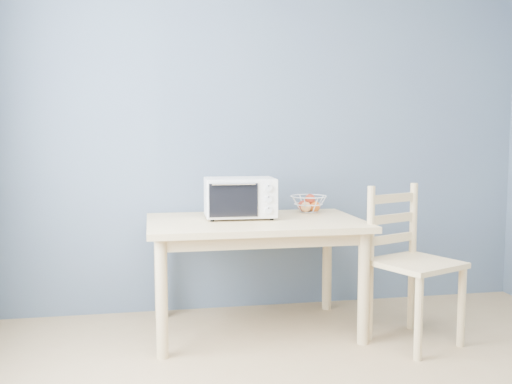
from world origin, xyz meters
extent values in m
cube|color=slate|center=(0.00, 2.25, 1.30)|extent=(4.00, 0.01, 2.60)
cube|color=#DCC384|center=(-0.22, 1.70, 0.73)|extent=(1.40, 0.90, 0.04)
cylinder|color=#DCC384|center=(-0.84, 1.33, 0.35)|extent=(0.07, 0.07, 0.71)
cylinder|color=#DCC384|center=(0.40, 1.33, 0.35)|extent=(0.07, 0.07, 0.71)
cylinder|color=#DCC384|center=(-0.84, 2.07, 0.35)|extent=(0.07, 0.07, 0.71)
cylinder|color=#DCC384|center=(0.40, 2.07, 0.35)|extent=(0.07, 0.07, 0.71)
cube|color=white|center=(-0.30, 1.78, 0.89)|extent=(0.47, 0.32, 0.26)
cube|color=black|center=(-0.37, 1.78, 0.89)|extent=(0.31, 0.28, 0.20)
cube|color=black|center=(-0.37, 1.62, 0.89)|extent=(0.31, 0.02, 0.22)
cylinder|color=silver|center=(-0.37, 1.60, 1.00)|extent=(0.28, 0.02, 0.01)
cube|color=white|center=(-0.15, 1.62, 0.89)|extent=(0.13, 0.01, 0.24)
cylinder|color=black|center=(-0.50, 1.67, 0.76)|extent=(0.02, 0.02, 0.02)
cylinder|color=black|center=(-0.11, 1.66, 0.76)|extent=(0.02, 0.02, 0.02)
cylinder|color=black|center=(-0.50, 1.90, 0.76)|extent=(0.02, 0.02, 0.02)
cylinder|color=black|center=(-0.11, 1.89, 0.76)|extent=(0.02, 0.02, 0.02)
cylinder|color=silver|center=(-0.15, 1.61, 0.97)|extent=(0.05, 0.02, 0.05)
cylinder|color=silver|center=(-0.15, 1.61, 0.89)|extent=(0.05, 0.02, 0.05)
cylinder|color=silver|center=(-0.15, 1.61, 0.82)|extent=(0.05, 0.02, 0.05)
torus|color=silver|center=(0.22, 1.97, 0.87)|extent=(0.32, 0.32, 0.01)
torus|color=silver|center=(0.22, 1.97, 0.81)|extent=(0.25, 0.25, 0.01)
torus|color=silver|center=(0.22, 1.97, 0.76)|extent=(0.15, 0.15, 0.01)
sphere|color=#AF1D17|center=(0.19, 1.98, 0.80)|extent=(0.08, 0.08, 0.08)
sphere|color=#CD5B18|center=(0.27, 1.95, 0.79)|extent=(0.08, 0.08, 0.08)
sphere|color=#FFAF63|center=(0.23, 2.02, 0.79)|extent=(0.08, 0.08, 0.08)
sphere|color=#AF1D17|center=(0.23, 1.97, 0.85)|extent=(0.08, 0.08, 0.08)
sphere|color=#FFAF63|center=(0.19, 1.93, 0.80)|extent=(0.07, 0.07, 0.07)
cube|color=#DCC384|center=(0.72, 1.28, 0.51)|extent=(0.61, 0.61, 0.03)
cylinder|color=#DCC384|center=(0.62, 1.02, 0.25)|extent=(0.05, 0.05, 0.49)
cylinder|color=#DCC384|center=(0.98, 1.18, 0.25)|extent=(0.05, 0.05, 0.49)
cylinder|color=#DCC384|center=(0.46, 1.38, 0.25)|extent=(0.05, 0.05, 0.49)
cylinder|color=#DCC384|center=(0.83, 1.54, 0.25)|extent=(0.05, 0.05, 0.49)
cylinder|color=#DCC384|center=(0.46, 1.38, 0.74)|extent=(0.05, 0.05, 0.49)
cylinder|color=#DCC384|center=(0.83, 1.54, 0.74)|extent=(0.05, 0.05, 0.49)
cube|color=#DCC384|center=(0.64, 1.46, 0.64)|extent=(0.37, 0.17, 0.05)
cube|color=#DCC384|center=(0.64, 1.46, 0.77)|extent=(0.37, 0.17, 0.05)
cube|color=#DCC384|center=(0.64, 1.46, 0.90)|extent=(0.37, 0.17, 0.05)
camera|label=1|loc=(-0.90, -1.95, 1.30)|focal=40.00mm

